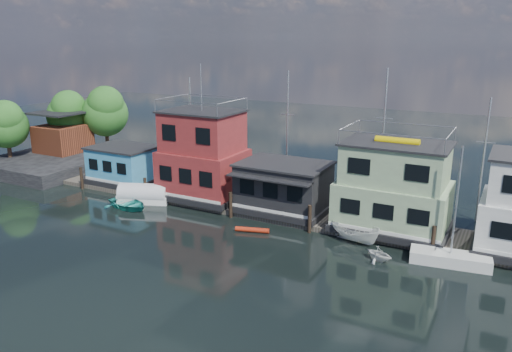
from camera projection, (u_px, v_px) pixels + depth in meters
The scene contains 15 objects.
ground at pixel (210, 272), 31.70m from camera, with size 160.00×160.00×0.00m, color black.
dock at pixel (289, 213), 41.84m from camera, with size 48.00×5.00×0.40m, color #595147.
houseboat_blue at pixel (124, 165), 49.48m from camera, with size 6.40×4.90×3.66m.
houseboat_red at pixel (203, 157), 44.65m from camera, with size 7.40×5.90×11.86m.
houseboat_dark at pixel (284, 187), 41.45m from camera, with size 7.40×6.10×4.06m.
houseboat_green at pixel (394, 189), 37.07m from camera, with size 8.40×5.90×7.03m.
pilings at pixel (270, 212), 39.37m from camera, with size 42.28×0.28×2.20m.
background_masts at pixel (368, 143), 43.33m from camera, with size 36.40×0.16×12.00m.
shore at pixel (64, 133), 58.13m from camera, with size 12.40×15.72×8.24m.
dinghy_teal at pixel (128, 204), 43.40m from camera, with size 3.02×4.23×0.88m, color teal.
red_kayak at pixel (252, 230), 38.17m from camera, with size 0.38×0.38×2.62m, color #AC2912.
tarp_runabout at pixel (144, 195), 44.98m from camera, with size 4.93×3.34×1.87m.
motorboat at pixel (355, 233), 36.07m from camera, with size 1.51×4.00×1.55m, color white.
day_sailer at pixel (450, 258), 32.72m from camera, with size 5.22×2.36×7.95m.
dinghy_white at pixel (379, 253), 33.22m from camera, with size 1.69×1.96×1.03m, color silver.
Camera 1 is at (16.19, -24.09, 14.43)m, focal length 35.00 mm.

